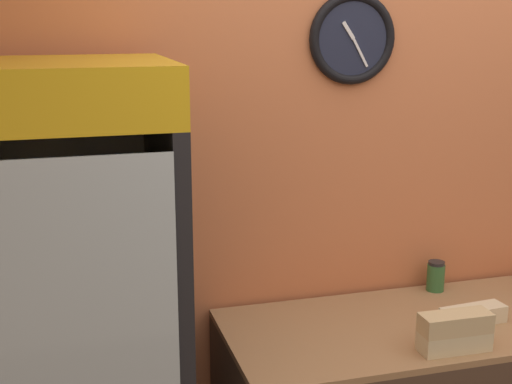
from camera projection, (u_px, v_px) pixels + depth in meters
wall_back at (396, 182)px, 3.03m from camera, size 5.20×0.09×2.70m
beverage_cooler at (62, 320)px, 2.39m from camera, size 0.76×0.73×1.91m
sandwich_stack_bottom at (454, 341)px, 2.52m from camera, size 0.26×0.10×0.07m
sandwich_stack_middle at (456, 323)px, 2.51m from camera, size 0.26×0.10×0.07m
sandwich_flat_right at (473, 315)px, 2.75m from camera, size 0.27×0.11×0.07m
condiment_jar at (436, 276)px, 3.06m from camera, size 0.08×0.08×0.13m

